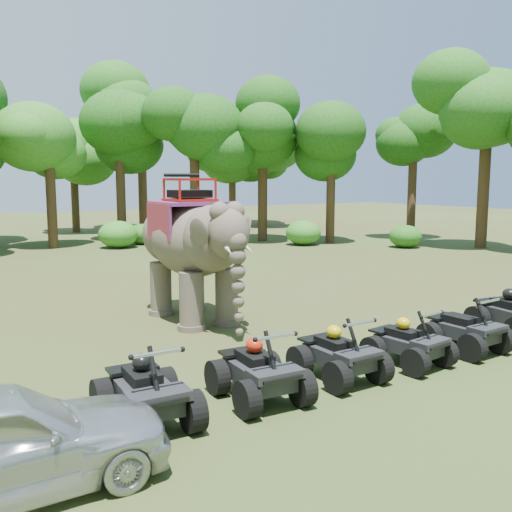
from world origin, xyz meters
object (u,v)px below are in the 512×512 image
object	(u,v)px
elephant	(192,248)
atv_0	(145,383)
atv_4	(465,323)
atv_1	(259,363)
atv_2	(339,347)
atv_3	(409,337)

from	to	relation	value
elephant	atv_0	xyz separation A→B (m)	(-3.47, -5.46, -1.24)
atv_4	atv_1	bearing A→B (deg)	177.43
elephant	atv_4	size ratio (longest dim) A/B	2.71
atv_4	elephant	bearing A→B (deg)	121.53
atv_0	atv_1	distance (m)	1.96
elephant	atv_1	world-z (taller)	elephant
elephant	atv_1	size ratio (longest dim) A/B	2.62
atv_2	atv_0	bearing A→B (deg)	178.48
atv_3	atv_4	size ratio (longest dim) A/B	0.94
atv_0	atv_4	xyz separation A→B (m)	(7.16, -0.19, -0.04)
atv_0	atv_1	world-z (taller)	atv_0
atv_4	atv_2	bearing A→B (deg)	176.43
atv_2	atv_1	bearing A→B (deg)	-179.39
atv_3	elephant	bearing A→B (deg)	103.11
atv_1	atv_2	xyz separation A→B (m)	(1.77, 0.03, -0.02)
elephant	atv_0	bearing A→B (deg)	-121.88
atv_1	atv_0	bearing A→B (deg)	-178.92
atv_1	atv_3	size ratio (longest dim) A/B	1.10
atv_2	atv_4	distance (m)	3.44
atv_0	atv_4	world-z (taller)	atv_0
atv_2	atv_4	world-z (taller)	atv_4
atv_1	atv_2	world-z (taller)	atv_1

